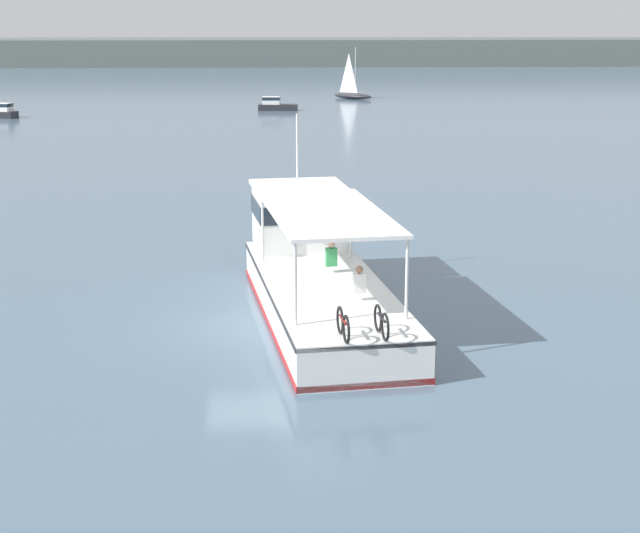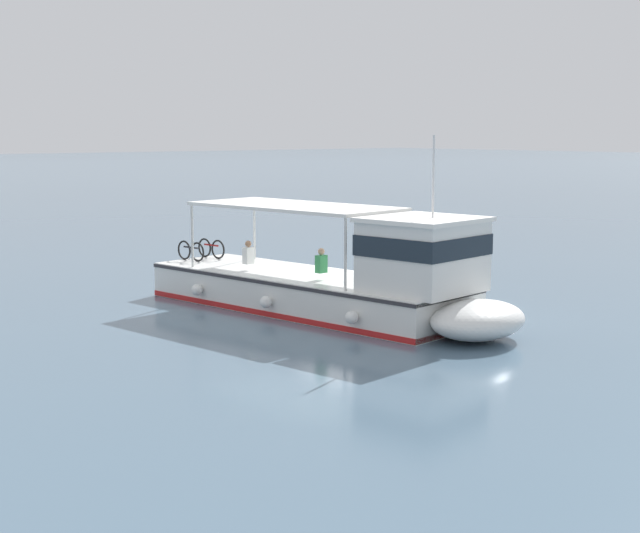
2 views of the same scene
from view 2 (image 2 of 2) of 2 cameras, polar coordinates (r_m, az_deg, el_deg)
ground_plane at (r=30.05m, az=1.49°, el=-2.06°), size 400.00×400.00×0.00m
ferry_main at (r=27.10m, az=1.57°, el=-1.02°), size 4.71×13.02×5.32m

